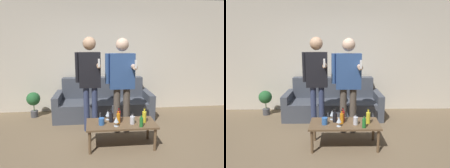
{
  "view_description": "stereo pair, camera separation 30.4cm",
  "coord_description": "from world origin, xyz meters",
  "views": [
    {
      "loc": [
        -0.43,
        -2.62,
        1.66
      ],
      "look_at": [
        -0.07,
        0.85,
        0.95
      ],
      "focal_mm": 32.0,
      "sensor_mm": 36.0,
      "label": 1
    },
    {
      "loc": [
        -0.13,
        -2.64,
        1.66
      ],
      "look_at": [
        -0.07,
        0.85,
        0.95
      ],
      "focal_mm": 32.0,
      "sensor_mm": 36.0,
      "label": 2
    }
  ],
  "objects": [
    {
      "name": "bottle_green",
      "position": [
        -0.13,
        0.43,
        0.49
      ],
      "size": [
        0.07,
        0.07,
        0.21
      ],
      "color": "black",
      "rests_on": "coffee_table"
    },
    {
      "name": "coffee_table",
      "position": [
        0.03,
        0.38,
        0.36
      ],
      "size": [
        1.12,
        0.51,
        0.4
      ],
      "color": "brown",
      "rests_on": "ground_plane"
    },
    {
      "name": "bottle_clear",
      "position": [
        0.2,
        0.32,
        0.47
      ],
      "size": [
        0.08,
        0.08,
        0.17
      ],
      "color": "silver",
      "rests_on": "coffee_table"
    },
    {
      "name": "bottle_dark",
      "position": [
        0.31,
        0.2,
        0.48
      ],
      "size": [
        0.06,
        0.06,
        0.2
      ],
      "color": "#23752D",
      "rests_on": "coffee_table"
    },
    {
      "name": "ground_plane",
      "position": [
        0.0,
        0.0,
        0.0
      ],
      "size": [
        16.0,
        16.0,
        0.0
      ],
      "primitive_type": "plane",
      "color": "#756047"
    },
    {
      "name": "wall_back",
      "position": [
        0.0,
        2.3,
        1.35
      ],
      "size": [
        8.0,
        0.06,
        2.7
      ],
      "color": "beige",
      "rests_on": "ground_plane"
    },
    {
      "name": "person_standing_left",
      "position": [
        -0.47,
        1.03,
        1.08
      ],
      "size": [
        0.46,
        0.44,
        1.78
      ],
      "color": "navy",
      "rests_on": "ground_plane"
    },
    {
      "name": "couch",
      "position": [
        -0.17,
        1.82,
        0.3
      ],
      "size": [
        2.17,
        0.85,
        0.87
      ],
      "color": "#474C56",
      "rests_on": "ground_plane"
    },
    {
      "name": "potted_plant",
      "position": [
        -1.76,
        1.9,
        0.39
      ],
      "size": [
        0.3,
        0.3,
        0.58
      ],
      "color": "#4C4C51",
      "rests_on": "ground_plane"
    },
    {
      "name": "bottle_red",
      "position": [
        -0.02,
        0.37,
        0.49
      ],
      "size": [
        0.06,
        0.06,
        0.22
      ],
      "color": "orange",
      "rests_on": "coffee_table"
    },
    {
      "name": "wine_glass_far",
      "position": [
        -0.18,
        0.53,
        0.51
      ],
      "size": [
        0.08,
        0.08,
        0.16
      ],
      "color": "silver",
      "rests_on": "coffee_table"
    },
    {
      "name": "bottle_orange",
      "position": [
        0.4,
        0.36,
        0.5
      ],
      "size": [
        0.07,
        0.07,
        0.25
      ],
      "color": "yellow",
      "rests_on": "coffee_table"
    },
    {
      "name": "wine_glass_near",
      "position": [
        -0.07,
        0.25,
        0.51
      ],
      "size": [
        0.08,
        0.08,
        0.15
      ],
      "color": "silver",
      "rests_on": "coffee_table"
    },
    {
      "name": "bottle_yellow",
      "position": [
        -0.0,
        0.47,
        0.5
      ],
      "size": [
        0.06,
        0.06,
        0.23
      ],
      "color": "#B21E1E",
      "rests_on": "coffee_table"
    },
    {
      "name": "person_standing_right",
      "position": [
        0.11,
        0.92,
        1.04
      ],
      "size": [
        0.53,
        0.45,
        1.76
      ],
      "color": "brown",
      "rests_on": "ground_plane"
    },
    {
      "name": "cup_on_table",
      "position": [
        -0.29,
        0.33,
        0.46
      ],
      "size": [
        0.09,
        0.09,
        0.11
      ],
      "color": "#3366B2",
      "rests_on": "coffee_table"
    }
  ]
}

